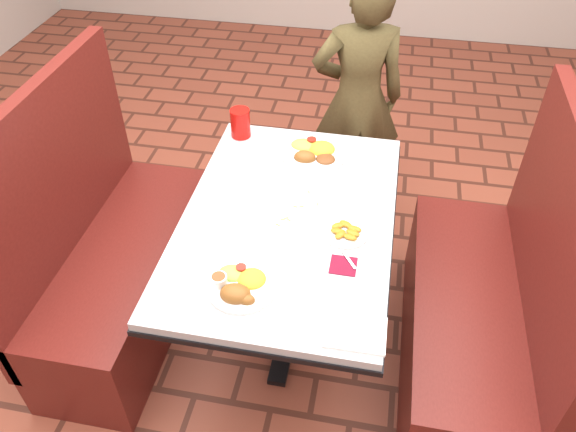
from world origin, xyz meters
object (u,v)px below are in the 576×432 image
object	(u,v)px
near_dinner_plate	(240,283)
dining_table	(288,234)
plantain_plate	(345,232)
red_tumbler	(240,123)
booth_bench_left	(115,263)
booth_bench_right	(478,316)
far_dinner_plate	(314,150)
diner_person	(357,100)

from	to	relation	value
near_dinner_plate	dining_table	bearing A→B (deg)	77.30
near_dinner_plate	plantain_plate	xyz separation A→B (m)	(0.31, 0.33, -0.02)
red_tumbler	plantain_plate	bearing A→B (deg)	-46.26
dining_table	booth_bench_left	world-z (taller)	booth_bench_left
booth_bench_left	booth_bench_right	world-z (taller)	same
booth_bench_right	red_tumbler	bearing A→B (deg)	155.54
near_dinner_plate	red_tumbler	bearing A→B (deg)	104.32
booth_bench_right	far_dinner_plate	world-z (taller)	booth_bench_right
dining_table	far_dinner_plate	bearing A→B (deg)	85.18
booth_bench_left	booth_bench_right	distance (m)	1.60
diner_person	far_dinner_plate	distance (m)	0.66
dining_table	plantain_plate	bearing A→B (deg)	-14.67
far_dinner_plate	near_dinner_plate	bearing A→B (deg)	-98.67
booth_bench_left	diner_person	bearing A→B (deg)	47.56
plantain_plate	far_dinner_plate	bearing A→B (deg)	111.88
dining_table	red_tumbler	world-z (taller)	red_tumbler
dining_table	booth_bench_right	size ratio (longest dim) A/B	1.01
dining_table	booth_bench_right	distance (m)	0.86
booth_bench_left	booth_bench_right	xyz separation A→B (m)	(1.60, 0.00, 0.00)
dining_table	near_dinner_plate	size ratio (longest dim) A/B	5.06
diner_person	far_dinner_plate	bearing A→B (deg)	64.35
dining_table	diner_person	distance (m)	1.07
booth_bench_left	diner_person	xyz separation A→B (m)	(0.97, 1.06, 0.35)
booth_bench_left	far_dinner_plate	xyz separation A→B (m)	(0.83, 0.42, 0.45)
dining_table	far_dinner_plate	distance (m)	0.43
far_dinner_plate	plantain_plate	xyz separation A→B (m)	(0.19, -0.47, -0.01)
booth_bench_right	red_tumbler	world-z (taller)	booth_bench_right
diner_person	near_dinner_plate	size ratio (longest dim) A/B	5.67
plantain_plate	red_tumbler	size ratio (longest dim) A/B	1.30
dining_table	booth_bench_left	distance (m)	0.86
near_dinner_plate	far_dinner_plate	xyz separation A→B (m)	(0.12, 0.80, -0.00)
dining_table	far_dinner_plate	size ratio (longest dim) A/B	4.32
red_tumbler	diner_person	bearing A→B (deg)	48.66
near_dinner_plate	red_tumbler	xyz separation A→B (m)	(-0.23, 0.90, 0.04)
booth_bench_left	plantain_plate	size ratio (longest dim) A/B	6.97
diner_person	booth_bench_right	bearing A→B (deg)	106.87
booth_bench_right	plantain_plate	bearing A→B (deg)	-174.12
booth_bench_right	diner_person	bearing A→B (deg)	120.75
booth_bench_left	diner_person	distance (m)	1.48
diner_person	red_tumbler	bearing A→B (deg)	34.78
dining_table	far_dinner_plate	world-z (taller)	far_dinner_plate
near_dinner_plate	plantain_plate	distance (m)	0.45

